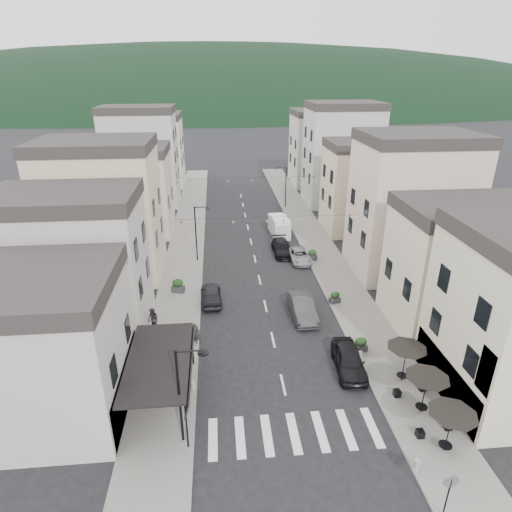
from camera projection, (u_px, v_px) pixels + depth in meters
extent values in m
plane|color=black|center=(301.00, 463.00, 21.99)|extent=(700.00, 700.00, 0.00)
cube|color=slate|center=(187.00, 240.00, 50.52)|extent=(4.00, 76.00, 0.12)
cube|color=slate|center=(312.00, 236.00, 51.80)|extent=(4.00, 76.00, 0.12)
ellipsoid|color=black|center=(219.00, 99.00, 295.66)|extent=(640.00, 360.00, 70.00)
cube|color=#B4AFA5|center=(10.00, 357.00, 23.63)|extent=(12.00, 8.00, 8.00)
cube|color=black|center=(158.00, 360.00, 24.63)|extent=(3.60, 7.50, 0.15)
cube|color=black|center=(190.00, 366.00, 24.99)|extent=(0.34, 7.50, 0.99)
cylinder|color=black|center=(187.00, 425.00, 22.23)|extent=(0.10, 0.10, 3.20)
cylinder|color=black|center=(192.00, 346.00, 28.61)|extent=(0.10, 0.10, 3.20)
cube|color=#B4AFA5|center=(74.00, 270.00, 31.53)|extent=(10.00, 7.00, 10.00)
cube|color=#262323|center=(60.00, 198.00, 29.32)|extent=(10.20, 7.14, 1.00)
cube|color=#C6B494|center=(104.00, 215.00, 40.25)|extent=(10.00, 8.00, 12.00)
cube|color=#262323|center=(93.00, 145.00, 37.64)|extent=(10.20, 8.16, 1.00)
cube|color=#BEA59A|center=(128.00, 194.00, 51.70)|extent=(10.00, 8.00, 9.50)
cube|color=#262323|center=(123.00, 150.00, 49.59)|extent=(10.20, 8.16, 1.00)
cube|color=#B1B0AB|center=(142.00, 160.00, 61.94)|extent=(10.00, 7.00, 13.00)
cube|color=#262323|center=(136.00, 110.00, 59.14)|extent=(10.20, 7.14, 1.00)
cube|color=beige|center=(153.00, 153.00, 73.29)|extent=(10.00, 9.00, 11.00)
cube|color=#262323|center=(149.00, 116.00, 70.88)|extent=(10.20, 9.18, 1.00)
cube|color=beige|center=(462.00, 272.00, 32.37)|extent=(10.00, 7.00, 9.00)
cube|color=#262323|center=(475.00, 209.00, 30.37)|extent=(10.20, 7.14, 1.00)
cube|color=#BEA59A|center=(410.00, 210.00, 40.79)|extent=(10.00, 8.00, 12.50)
cube|color=#262323|center=(421.00, 138.00, 38.09)|extent=(10.20, 8.16, 1.00)
cube|color=#C6B494|center=(367.00, 191.00, 52.24)|extent=(10.00, 7.00, 10.00)
cube|color=#262323|center=(372.00, 145.00, 50.04)|extent=(10.20, 7.14, 1.00)
cube|color=#B1B0AB|center=(341.00, 158.00, 62.49)|extent=(10.00, 8.00, 13.50)
cube|color=#262323|center=(345.00, 105.00, 59.58)|extent=(10.20, 8.16, 1.00)
cube|color=#B4AFA5|center=(322.00, 150.00, 73.83)|extent=(10.00, 9.00, 11.50)
cube|color=#262323|center=(324.00, 112.00, 71.33)|extent=(10.20, 9.18, 1.00)
cylinder|color=black|center=(448.00, 434.00, 22.14)|extent=(0.06, 0.06, 2.30)
cone|color=black|center=(452.00, 418.00, 21.70)|extent=(2.50, 2.50, 0.55)
cylinder|color=black|center=(445.00, 445.00, 22.45)|extent=(0.70, 0.70, 0.04)
cylinder|color=black|center=(424.00, 396.00, 24.69)|extent=(0.06, 0.06, 2.30)
cone|color=black|center=(427.00, 381.00, 24.25)|extent=(2.50, 2.50, 0.55)
cylinder|color=black|center=(422.00, 407.00, 25.01)|extent=(0.70, 0.70, 0.04)
cylinder|color=black|center=(404.00, 365.00, 27.25)|extent=(0.06, 0.06, 2.30)
cone|color=black|center=(406.00, 351.00, 26.81)|extent=(2.50, 2.50, 0.55)
cylinder|color=black|center=(402.00, 375.00, 27.56)|extent=(0.70, 0.70, 0.04)
cylinder|color=black|center=(180.00, 398.00, 22.10)|extent=(0.14, 0.14, 6.00)
cylinder|color=black|center=(190.00, 351.00, 20.99)|extent=(1.40, 0.10, 0.10)
cylinder|color=black|center=(203.00, 353.00, 21.11)|extent=(0.56, 0.56, 0.08)
cylinder|color=black|center=(196.00, 234.00, 43.99)|extent=(0.14, 0.14, 6.00)
cylinder|color=black|center=(201.00, 207.00, 42.89)|extent=(1.40, 0.10, 0.10)
cylinder|color=black|center=(208.00, 208.00, 43.00)|extent=(0.56, 0.56, 0.08)
cylinder|color=black|center=(286.00, 188.00, 61.45)|extent=(0.14, 0.14, 6.00)
cylinder|color=black|center=(281.00, 168.00, 60.23)|extent=(1.40, 0.10, 0.10)
cylinder|color=black|center=(277.00, 169.00, 60.23)|extent=(0.56, 0.56, 0.08)
cylinder|color=black|center=(447.00, 499.00, 18.79)|extent=(0.07, 0.07, 2.50)
cylinder|color=slate|center=(451.00, 482.00, 18.35)|extent=(0.70, 0.04, 0.70)
cylinder|color=gray|center=(193.00, 385.00, 26.81)|extent=(0.26, 0.26, 0.60)
cylinder|color=gray|center=(195.00, 356.00, 29.55)|extent=(0.26, 0.26, 0.60)
cylinder|color=gray|center=(360.00, 355.00, 29.61)|extent=(0.26, 0.26, 0.60)
cylinder|color=gray|center=(417.00, 465.00, 21.40)|extent=(0.26, 0.26, 0.60)
cylinder|color=black|center=(259.00, 217.00, 39.66)|extent=(19.00, 0.02, 0.02)
cone|color=beige|center=(164.00, 222.00, 38.99)|extent=(0.28, 0.28, 0.24)
cone|color=navy|center=(181.00, 222.00, 39.16)|extent=(0.28, 0.28, 0.24)
cone|color=beige|center=(199.00, 223.00, 39.33)|extent=(0.28, 0.28, 0.24)
cone|color=navy|center=(216.00, 223.00, 39.49)|extent=(0.28, 0.28, 0.24)
cone|color=beige|center=(233.00, 223.00, 39.64)|extent=(0.28, 0.28, 0.24)
cone|color=navy|center=(250.00, 223.00, 39.79)|extent=(0.28, 0.28, 0.24)
cone|color=beige|center=(267.00, 222.00, 39.92)|extent=(0.28, 0.28, 0.24)
cone|color=navy|center=(284.00, 221.00, 40.05)|extent=(0.28, 0.28, 0.24)
cone|color=beige|center=(301.00, 220.00, 40.16)|extent=(0.28, 0.28, 0.24)
cone|color=navy|center=(317.00, 219.00, 40.27)|extent=(0.28, 0.28, 0.24)
cone|color=beige|center=(334.00, 218.00, 40.37)|extent=(0.28, 0.28, 0.24)
cone|color=navy|center=(350.00, 216.00, 40.47)|extent=(0.28, 0.28, 0.24)
cylinder|color=black|center=(246.00, 178.00, 54.25)|extent=(19.00, 0.02, 0.02)
cone|color=beige|center=(177.00, 180.00, 53.59)|extent=(0.28, 0.28, 0.24)
cone|color=navy|center=(190.00, 181.00, 53.76)|extent=(0.28, 0.28, 0.24)
cone|color=beige|center=(203.00, 181.00, 53.92)|extent=(0.28, 0.28, 0.24)
cone|color=navy|center=(215.00, 181.00, 54.08)|extent=(0.28, 0.28, 0.24)
cone|color=beige|center=(228.00, 182.00, 54.24)|extent=(0.28, 0.28, 0.24)
cone|color=navy|center=(240.00, 181.00, 54.38)|extent=(0.28, 0.28, 0.24)
cone|color=beige|center=(253.00, 181.00, 54.52)|extent=(0.28, 0.28, 0.24)
cone|color=navy|center=(265.00, 181.00, 54.64)|extent=(0.28, 0.28, 0.24)
cone|color=beige|center=(277.00, 180.00, 54.76)|extent=(0.28, 0.28, 0.24)
cone|color=navy|center=(289.00, 179.00, 54.87)|extent=(0.28, 0.28, 0.24)
cone|color=beige|center=(301.00, 178.00, 54.97)|extent=(0.28, 0.28, 0.24)
cone|color=navy|center=(314.00, 177.00, 55.07)|extent=(0.28, 0.28, 0.24)
imported|color=black|center=(349.00, 360.00, 28.54)|extent=(2.17, 4.73, 1.57)
imported|color=#343437|center=(302.00, 308.00, 34.78)|extent=(1.84, 4.95, 1.62)
imported|color=gray|center=(299.00, 256.00, 44.95)|extent=(2.27, 4.56, 1.24)
imported|color=black|center=(282.00, 248.00, 46.74)|extent=(2.02, 4.84, 1.40)
imported|color=black|center=(211.00, 294.00, 36.96)|extent=(1.93, 4.39, 1.47)
cube|color=silver|center=(279.00, 227.00, 52.13)|extent=(2.18, 4.89, 1.99)
cube|color=silver|center=(280.00, 220.00, 51.17)|extent=(2.04, 3.30, 0.50)
cylinder|color=black|center=(275.00, 237.00, 50.66)|extent=(0.29, 0.71, 0.70)
cylinder|color=black|center=(289.00, 236.00, 50.88)|extent=(0.29, 0.71, 0.70)
cylinder|color=black|center=(270.00, 227.00, 53.91)|extent=(0.29, 0.71, 0.70)
cylinder|color=black|center=(282.00, 226.00, 54.13)|extent=(0.29, 0.71, 0.70)
imported|color=black|center=(194.00, 335.00, 31.11)|extent=(0.57, 0.39, 1.52)
imported|color=#28212C|center=(153.00, 320.00, 32.58)|extent=(1.18, 1.16, 1.92)
cube|color=#29292B|center=(192.00, 335.00, 31.86)|extent=(1.11, 0.62, 0.55)
ellipsoid|color=black|center=(192.00, 328.00, 31.62)|extent=(0.97, 0.62, 0.71)
cube|color=#303032|center=(178.00, 289.00, 38.61)|extent=(1.26, 0.94, 0.56)
ellipsoid|color=black|center=(178.00, 283.00, 38.37)|extent=(0.99, 0.63, 0.72)
cube|color=#2B2B2D|center=(360.00, 348.00, 30.51)|extent=(0.98, 0.56, 0.49)
ellipsoid|color=black|center=(361.00, 341.00, 30.30)|extent=(0.85, 0.54, 0.62)
cube|color=#2F2F31|center=(335.00, 300.00, 36.83)|extent=(1.02, 0.73, 0.46)
ellipsoid|color=black|center=(335.00, 295.00, 36.63)|extent=(0.81, 0.52, 0.59)
cube|color=#303033|center=(312.00, 257.00, 45.19)|extent=(1.14, 0.90, 0.50)
ellipsoid|color=black|center=(312.00, 252.00, 44.97)|extent=(0.88, 0.56, 0.64)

